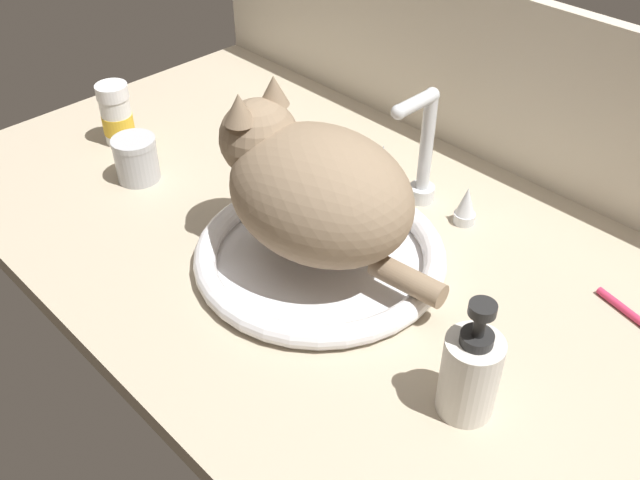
% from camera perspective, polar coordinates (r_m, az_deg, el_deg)
% --- Properties ---
extents(countertop, '(1.21, 0.70, 0.03)m').
position_cam_1_polar(countertop, '(1.05, -0.75, -0.16)').
color(countertop, '#B7A88E').
rests_on(countertop, ground).
extents(backsplash_wall, '(1.21, 0.02, 0.31)m').
position_cam_1_polar(backsplash_wall, '(1.21, 11.98, 12.52)').
color(backsplash_wall, beige).
rests_on(backsplash_wall, ground).
extents(sink_basin, '(0.35, 0.35, 0.03)m').
position_cam_1_polar(sink_basin, '(0.98, -0.00, -1.19)').
color(sink_basin, white).
rests_on(sink_basin, countertop).
extents(faucet, '(0.20, 0.10, 0.19)m').
position_cam_1_polar(faucet, '(1.07, 8.18, 6.26)').
color(faucet, silver).
rests_on(faucet, countertop).
extents(cat, '(0.35, 0.23, 0.21)m').
position_cam_1_polar(cat, '(0.92, -0.87, 4.37)').
color(cat, '#8C755B').
rests_on(cat, sink_basin).
extents(metal_jar, '(0.07, 0.07, 0.07)m').
position_cam_1_polar(metal_jar, '(1.17, -14.49, 6.31)').
color(metal_jar, '#B2B5BA').
rests_on(metal_jar, countertop).
extents(soap_pump_bottle, '(0.06, 0.06, 0.16)m').
position_cam_1_polar(soap_pump_bottle, '(0.79, 11.92, -10.35)').
color(soap_pump_bottle, silver).
rests_on(soap_pump_bottle, countertop).
extents(pill_bottle, '(0.05, 0.05, 0.11)m').
position_cam_1_polar(pill_bottle, '(1.28, -15.96, 9.54)').
color(pill_bottle, white).
rests_on(pill_bottle, countertop).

